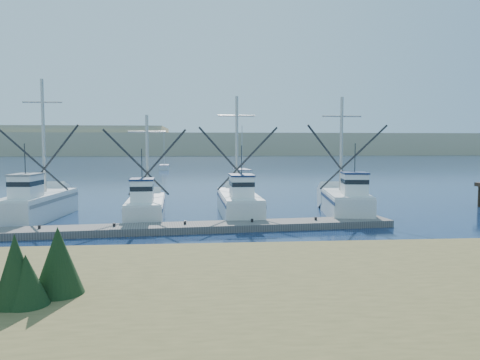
% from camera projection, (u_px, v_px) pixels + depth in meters
% --- Properties ---
extents(ground, '(500.00, 500.00, 0.00)m').
position_uv_depth(ground, '(290.00, 255.00, 21.42)').
color(ground, '#0D1B3B').
rests_on(ground, ground).
extents(shore_bank, '(40.00, 10.00, 1.60)m').
position_uv_depth(shore_bank, '(32.00, 331.00, 10.73)').
color(shore_bank, '#4C422D').
rests_on(shore_bank, ground).
extents(floating_dock, '(31.34, 5.14, 0.42)m').
position_uv_depth(floating_dock, '(132.00, 230.00, 26.69)').
color(floating_dock, '#69645E').
rests_on(floating_dock, ground).
extents(dune_ridge, '(360.00, 60.00, 10.00)m').
position_uv_depth(dune_ridge, '(208.00, 144.00, 229.62)').
color(dune_ridge, tan).
rests_on(dune_ridge, ground).
extents(trawler_fleet, '(31.17, 9.32, 9.59)m').
position_uv_depth(trawler_fleet, '(140.00, 205.00, 31.73)').
color(trawler_fleet, silver).
rests_on(trawler_fleet, ground).
extents(sailboat_near, '(2.64, 6.56, 8.10)m').
position_uv_depth(sailboat_near, '(242.00, 172.00, 76.79)').
color(sailboat_near, silver).
rests_on(sailboat_near, ground).
extents(sailboat_far, '(1.96, 5.46, 8.10)m').
position_uv_depth(sailboat_far, '(164.00, 167.00, 92.63)').
color(sailboat_far, silver).
rests_on(sailboat_far, ground).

